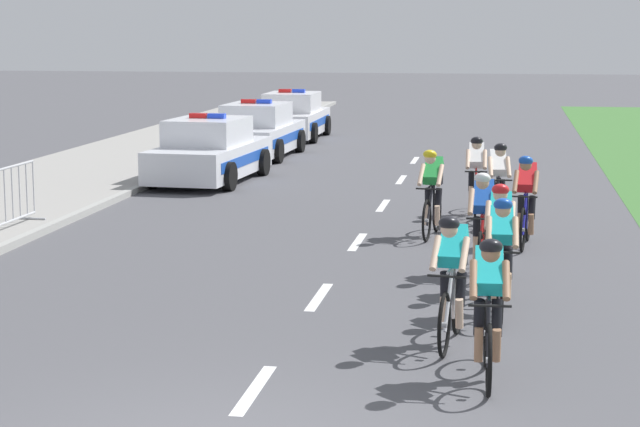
% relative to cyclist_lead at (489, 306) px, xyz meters
% --- Properties ---
extents(sidewalk_slab, '(4.42, 60.00, 0.12)m').
position_rel_cyclist_lead_xyz_m(sidewalk_slab, '(-9.90, 11.41, -0.73)').
color(sidewalk_slab, gray).
rests_on(sidewalk_slab, ground).
extents(kerb_edge, '(0.16, 60.00, 0.13)m').
position_rel_cyclist_lead_xyz_m(kerb_edge, '(-7.77, 11.41, -0.72)').
color(kerb_edge, '#9E9E99').
rests_on(kerb_edge, ground).
extents(lane_markings_centre, '(0.14, 25.60, 0.01)m').
position_rel_cyclist_lead_xyz_m(lane_markings_centre, '(-2.27, 7.35, -0.78)').
color(lane_markings_centre, white).
rests_on(lane_markings_centre, ground).
extents(cyclist_lead, '(0.43, 1.72, 1.56)m').
position_rel_cyclist_lead_xyz_m(cyclist_lead, '(0.00, 0.00, 0.00)').
color(cyclist_lead, black).
rests_on(cyclist_lead, ground).
extents(cyclist_second, '(0.45, 1.72, 1.56)m').
position_rel_cyclist_lead_xyz_m(cyclist_second, '(-0.43, 1.26, 0.00)').
color(cyclist_second, black).
rests_on(cyclist_second, ground).
extents(cyclist_third, '(0.42, 1.72, 1.56)m').
position_rel_cyclist_lead_xyz_m(cyclist_third, '(0.11, 2.72, 0.00)').
color(cyclist_third, black).
rests_on(cyclist_third, ground).
extents(cyclist_fourth, '(0.42, 1.72, 1.56)m').
position_rel_cyclist_lead_xyz_m(cyclist_fourth, '(0.08, 3.99, 0.00)').
color(cyclist_fourth, black).
rests_on(cyclist_fourth, ground).
extents(cyclist_fifth, '(0.42, 1.72, 1.56)m').
position_rel_cyclist_lead_xyz_m(cyclist_fifth, '(-0.17, 5.12, 0.00)').
color(cyclist_fifth, black).
rests_on(cyclist_fifth, ground).
extents(cyclist_sixth, '(0.45, 1.72, 1.56)m').
position_rel_cyclist_lead_xyz_m(cyclist_sixth, '(-1.09, 8.03, 0.00)').
color(cyclist_sixth, black).
rests_on(cyclist_sixth, ground).
extents(cyclist_seventh, '(0.45, 1.72, 1.56)m').
position_rel_cyclist_lead_xyz_m(cyclist_seventh, '(0.48, 7.38, 0.00)').
color(cyclist_seventh, black).
rests_on(cyclist_seventh, ground).
extents(cyclist_eighth, '(0.42, 1.72, 1.56)m').
position_rel_cyclist_lead_xyz_m(cyclist_eighth, '(-0.41, 10.48, 0.00)').
color(cyclist_eighth, black).
rests_on(cyclist_eighth, ground).
extents(cyclist_ninth, '(0.45, 1.72, 1.56)m').
position_rel_cyclist_lead_xyz_m(cyclist_ninth, '(0.01, 9.34, 0.00)').
color(cyclist_ninth, black).
rests_on(cyclist_ninth, ground).
extents(police_car_nearest, '(2.22, 4.51, 1.59)m').
position_rel_cyclist_lead_xyz_m(police_car_nearest, '(-6.64, 14.29, -0.11)').
color(police_car_nearest, silver).
rests_on(police_car_nearest, ground).
extents(police_car_second, '(2.12, 4.46, 1.59)m').
position_rel_cyclist_lead_xyz_m(police_car_second, '(-6.64, 19.51, -0.11)').
color(police_car_second, silver).
rests_on(police_car_second, ground).
extents(police_car_third, '(2.01, 4.41, 1.59)m').
position_rel_cyclist_lead_xyz_m(police_car_third, '(-6.64, 24.77, -0.11)').
color(police_car_third, white).
rests_on(police_car_third, ground).
extents(crowd_barrier_rear, '(0.55, 2.32, 1.07)m').
position_rel_cyclist_lead_xyz_m(crowd_barrier_rear, '(-8.29, 6.89, -0.14)').
color(crowd_barrier_rear, '#B7BABF').
rests_on(crowd_barrier_rear, sidewalk_slab).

